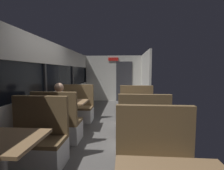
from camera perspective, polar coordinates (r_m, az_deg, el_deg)
ground_plane at (r=4.05m, az=-3.51°, el=-17.07°), size 3.30×9.20×0.02m
carriage_window_panel_left at (r=4.22m, az=-23.54°, el=-0.87°), size 0.09×8.48×2.30m
carriage_end_bulkhead at (r=7.93m, az=0.91°, el=2.34°), size 2.90×0.11×2.30m
carriage_aisle_panel_right at (r=6.79m, az=12.14°, el=1.88°), size 0.08×2.40×2.30m
dining_table_near_window at (r=2.32m, az=-35.57°, el=-18.06°), size 0.90×0.70×0.74m
bench_near_window_facing_entry at (r=2.96m, az=-26.08°, el=-19.06°), size 0.95×0.50×1.10m
dining_table_mid_window at (r=4.21m, az=-15.51°, el=-7.10°), size 0.90×0.70×0.74m
bench_mid_window_facing_end at (r=3.67m, az=-19.18°, el=-14.08°), size 0.95×0.50×1.10m
bench_mid_window_facing_entry at (r=4.93m, az=-12.66°, el=-8.98°), size 0.95×0.50×1.10m
dining_table_rear_aisle at (r=3.80m, az=10.01°, el=-8.32°), size 0.90×0.70×0.74m
bench_rear_aisle_facing_end at (r=3.23m, az=11.23°, el=-16.59°), size 0.95×0.50×1.10m
bench_rear_aisle_facing_entry at (r=4.55m, az=9.04°, el=-10.11°), size 0.95×0.50×1.10m
seated_passenger at (r=3.67m, az=-18.82°, el=-10.64°), size 0.47×0.55×1.26m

